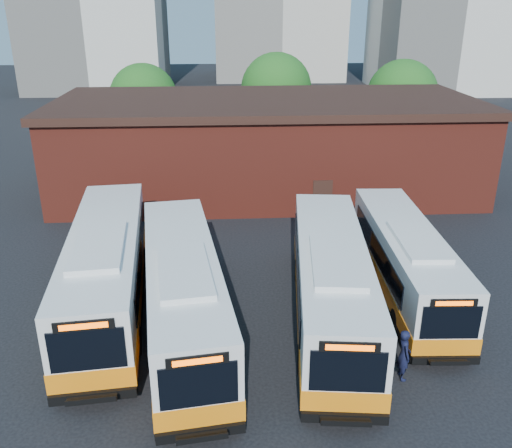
{
  "coord_description": "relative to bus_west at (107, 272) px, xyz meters",
  "views": [
    {
      "loc": [
        -2.97,
        -17.19,
        12.28
      ],
      "look_at": [
        -1.68,
        4.22,
        3.59
      ],
      "focal_mm": 38.0,
      "sensor_mm": 36.0,
      "label": 1
    }
  ],
  "objects": [
    {
      "name": "ground",
      "position": [
        8.09,
        -3.84,
        -1.69
      ],
      "size": [
        220.0,
        220.0,
        0.0
      ],
      "primitive_type": "plane",
      "color": "black"
    },
    {
      "name": "bus_west",
      "position": [
        0.0,
        0.0,
        0.0
      ],
      "size": [
        4.21,
        13.85,
        3.72
      ],
      "rotation": [
        0.0,
        0.0,
        0.11
      ],
      "color": "silver",
      "rests_on": "ground"
    },
    {
      "name": "bus_midwest",
      "position": [
        3.39,
        -2.08,
        -0.06
      ],
      "size": [
        4.43,
        13.37,
        3.59
      ],
      "rotation": [
        0.0,
        0.0,
        0.14
      ],
      "color": "silver",
      "rests_on": "ground"
    },
    {
      "name": "bus_mideast",
      "position": [
        9.36,
        -1.67,
        -0.05
      ],
      "size": [
        4.16,
        13.41,
        3.6
      ],
      "rotation": [
        0.0,
        0.0,
        -0.11
      ],
      "color": "silver",
      "rests_on": "ground"
    },
    {
      "name": "bus_east",
      "position": [
        13.17,
        0.53,
        -0.2
      ],
      "size": [
        3.01,
        12.14,
        3.28
      ],
      "rotation": [
        0.0,
        0.0,
        -0.04
      ],
      "color": "silver",
      "rests_on": "ground"
    },
    {
      "name": "transit_worker",
      "position": [
        11.23,
        -5.59,
        -0.72
      ],
      "size": [
        0.47,
        0.71,
        1.93
      ],
      "primitive_type": "imported",
      "rotation": [
        0.0,
        0.0,
        1.58
      ],
      "color": "black",
      "rests_on": "ground"
    },
    {
      "name": "depot_building",
      "position": [
        8.09,
        16.16,
        1.57
      ],
      "size": [
        28.6,
        12.6,
        6.4
      ],
      "color": "maroon",
      "rests_on": "ground"
    },
    {
      "name": "tree_west",
      "position": [
        -1.91,
        28.16,
        2.95
      ],
      "size": [
        6.0,
        6.0,
        7.65
      ],
      "color": "#382314",
      "rests_on": "ground"
    },
    {
      "name": "tree_mid",
      "position": [
        10.09,
        30.16,
        3.39
      ],
      "size": [
        6.56,
        6.56,
        8.36
      ],
      "color": "#382314",
      "rests_on": "ground"
    },
    {
      "name": "tree_east",
      "position": [
        21.09,
        27.16,
        3.14
      ],
      "size": [
        6.24,
        6.24,
        7.96
      ],
      "color": "#382314",
      "rests_on": "ground"
    }
  ]
}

